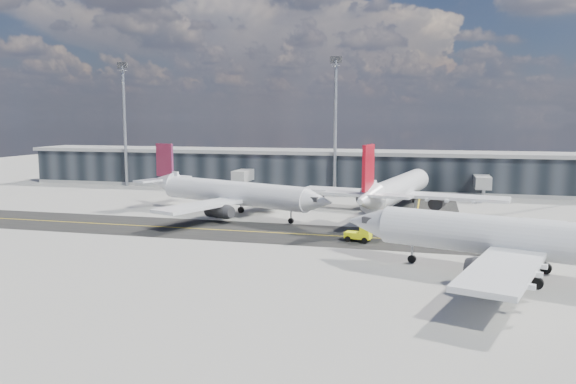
# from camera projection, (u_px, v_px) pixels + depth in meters

# --- Properties ---
(ground) EXTENTS (300.00, 300.00, 0.00)m
(ground) POSITION_uv_depth(u_px,v_px,m) (274.00, 239.00, 75.11)
(ground) COLOR gray
(ground) RESTS_ON ground
(taxiway_lanes) EXTENTS (180.00, 63.00, 0.03)m
(taxiway_lanes) POSITION_uv_depth(u_px,v_px,m) (319.00, 226.00, 84.46)
(taxiway_lanes) COLOR black
(taxiway_lanes) RESTS_ON ground
(terminal_concourse) EXTENTS (152.00, 19.80, 8.80)m
(terminal_concourse) POSITION_uv_depth(u_px,v_px,m) (340.00, 171.00, 127.32)
(terminal_concourse) COLOR black
(terminal_concourse) RESTS_ON ground
(floodlight_masts) EXTENTS (102.50, 0.70, 28.90)m
(floodlight_masts) POSITION_uv_depth(u_px,v_px,m) (335.00, 120.00, 119.15)
(floodlight_masts) COLOR gray
(floodlight_masts) RESTS_ON ground
(airliner_af) EXTENTS (37.48, 32.42, 11.53)m
(airliner_af) POSITION_uv_depth(u_px,v_px,m) (231.00, 193.00, 92.74)
(airliner_af) COLOR white
(airliner_af) RESTS_ON ground
(airliner_redtail) EXTENTS (35.86, 41.83, 12.43)m
(airliner_redtail) POSITION_uv_depth(u_px,v_px,m) (397.00, 189.00, 94.68)
(airliner_redtail) COLOR white
(airliner_redtail) RESTS_ON ground
(airliner_near) EXTENTS (40.56, 34.96, 12.25)m
(airliner_near) POSITION_uv_depth(u_px,v_px,m) (540.00, 241.00, 55.51)
(airliner_near) COLOR silver
(airliner_near) RESTS_ON ground
(baggage_tug) EXTENTS (3.66, 2.32, 2.13)m
(baggage_tug) POSITION_uv_depth(u_px,v_px,m) (360.00, 234.00, 73.31)
(baggage_tug) COLOR #F6FF0D
(baggage_tug) RESTS_ON ground
(service_van) EXTENTS (3.99, 5.63, 1.42)m
(service_van) POSITION_uv_depth(u_px,v_px,m) (408.00, 195.00, 113.42)
(service_van) COLOR white
(service_van) RESTS_ON ground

